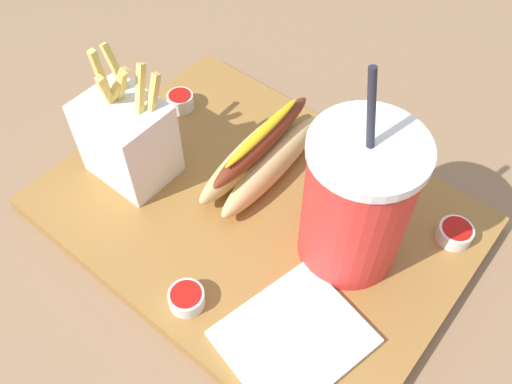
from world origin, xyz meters
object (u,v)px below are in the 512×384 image
ketchup_cup_2 (455,233)px  soda_cup (357,202)px  napkin_stack (294,337)px  ketchup_cup_3 (180,100)px  hot_dog_1 (262,155)px  ketchup_cup_1 (187,298)px  fries_basket (128,138)px

ketchup_cup_2 → soda_cup: bearing=45.2°
soda_cup → napkin_stack: (-0.02, 0.11, -0.08)m
napkin_stack → ketchup_cup_3: bearing=-27.9°
soda_cup → hot_dog_1: soda_cup is taller
ketchup_cup_1 → napkin_stack: 0.11m
soda_cup → ketchup_cup_2: bearing=-134.8°
ketchup_cup_1 → ketchup_cup_2: size_ratio=0.98×
hot_dog_1 → napkin_stack: bearing=136.9°
fries_basket → hot_dog_1: 0.15m
hot_dog_1 → napkin_stack: hot_dog_1 is taller
soda_cup → ketchup_cup_3: bearing=-8.9°
hot_dog_1 → ketchup_cup_2: bearing=-166.1°
ketchup_cup_2 → fries_basket: bearing=23.8°
soda_cup → fries_basket: 0.26m
ketchup_cup_1 → napkin_stack: bearing=-160.8°
soda_cup → ketchup_cup_3: 0.29m
ketchup_cup_1 → ketchup_cup_3: size_ratio=1.06×
hot_dog_1 → ketchup_cup_1: size_ratio=5.22×
soda_cup → ketchup_cup_1: soda_cup is taller
soda_cup → fries_basket: bearing=14.4°
fries_basket → ketchup_cup_1: bearing=152.6°
hot_dog_1 → ketchup_cup_2: (-0.21, -0.05, -0.02)m
fries_basket → hot_dog_1: size_ratio=0.84×
soda_cup → ketchup_cup_1: 0.18m
soda_cup → ketchup_cup_3: (0.28, -0.04, -0.07)m
fries_basket → hot_dog_1: fries_basket is taller
ketchup_cup_2 → ketchup_cup_3: size_ratio=1.09×
hot_dog_1 → fries_basket: bearing=38.7°
ketchup_cup_1 → napkin_stack: size_ratio=0.28×
ketchup_cup_2 → ketchup_cup_3: bearing=6.0°
soda_cup → ketchup_cup_1: bearing=60.6°
napkin_stack → soda_cup: bearing=-81.2°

